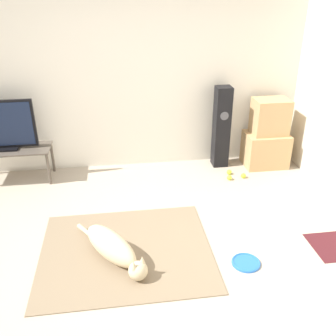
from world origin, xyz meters
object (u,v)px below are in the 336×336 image
(dog, at_px, (113,248))
(frisbee, at_px, (246,263))
(tv_stand, at_px, (8,153))
(tennis_ball_near_speaker, at_px, (229,178))
(cardboard_box_upper, at_px, (270,117))
(cardboard_box_lower, at_px, (265,149))
(tv, at_px, (3,126))
(tennis_ball_loose_on_carpet, at_px, (243,176))
(tennis_ball_by_boxes, at_px, (229,172))
(floor_speaker, at_px, (221,127))

(dog, xyz_separation_m, frisbee, (1.20, -0.22, -0.13))
(tv_stand, relative_size, tennis_ball_near_speaker, 15.93)
(dog, xyz_separation_m, cardboard_box_upper, (2.15, 1.78, 0.57))
(dog, distance_m, cardboard_box_lower, 2.77)
(tv, xyz_separation_m, tennis_ball_near_speaker, (2.80, -0.41, -0.72))
(dog, relative_size, tv_stand, 0.85)
(frisbee, bearing_deg, tennis_ball_loose_on_carpet, 72.50)
(dog, xyz_separation_m, cardboard_box_lower, (2.13, 1.76, 0.09))
(dog, distance_m, tv_stand, 2.21)
(frisbee, bearing_deg, tennis_ball_by_boxes, 78.50)
(floor_speaker, relative_size, tv, 1.45)
(cardboard_box_lower, bearing_deg, floor_speaker, 171.61)
(cardboard_box_upper, xyz_separation_m, tennis_ball_near_speaker, (-0.63, -0.39, -0.67))
(tennis_ball_loose_on_carpet, bearing_deg, tennis_ball_near_speaker, -172.43)
(cardboard_box_upper, xyz_separation_m, tv, (-3.44, 0.01, 0.04))
(cardboard_box_upper, height_order, floor_speaker, floor_speaker)
(tennis_ball_loose_on_carpet, bearing_deg, tv_stand, 172.80)
(tennis_ball_near_speaker, xyz_separation_m, tennis_ball_loose_on_carpet, (0.20, 0.03, 0.00))
(frisbee, relative_size, tennis_ball_near_speaker, 3.99)
(dog, height_order, tennis_ball_by_boxes, dog)
(dog, bearing_deg, cardboard_box_lower, 39.58)
(frisbee, relative_size, floor_speaker, 0.24)
(dog, height_order, cardboard_box_upper, cardboard_box_upper)
(tv_stand, distance_m, tennis_ball_near_speaker, 2.85)
(tennis_ball_near_speaker, distance_m, tennis_ball_loose_on_carpet, 0.20)
(cardboard_box_lower, xyz_separation_m, tennis_ball_loose_on_carpet, (-0.42, -0.36, -0.20))
(floor_speaker, bearing_deg, tv, -178.64)
(dog, relative_size, frisbee, 3.40)
(floor_speaker, xyz_separation_m, tv_stand, (-2.79, -0.07, -0.17))
(dog, height_order, tennis_ball_loose_on_carpet, dog)
(dog, distance_m, tennis_ball_loose_on_carpet, 2.22)
(frisbee, xyz_separation_m, floor_speaker, (0.30, 2.08, 0.55))
(dog, height_order, cardboard_box_lower, cardboard_box_lower)
(cardboard_box_upper, bearing_deg, tennis_ball_loose_on_carpet, -139.68)
(tennis_ball_by_boxes, bearing_deg, tv, 174.94)
(cardboard_box_lower, distance_m, floor_speaker, 0.71)
(tennis_ball_near_speaker, bearing_deg, tennis_ball_by_boxes, 74.90)
(tv_stand, bearing_deg, tennis_ball_near_speaker, -8.24)
(tv_stand, bearing_deg, cardboard_box_lower, -0.39)
(dog, distance_m, floor_speaker, 2.43)
(frisbee, bearing_deg, cardboard_box_upper, 64.63)
(frisbee, relative_size, tv_stand, 0.25)
(cardboard_box_upper, relative_size, tennis_ball_near_speaker, 7.23)
(frisbee, height_order, floor_speaker, floor_speaker)
(tennis_ball_loose_on_carpet, bearing_deg, frisbee, -107.50)
(frisbee, bearing_deg, floor_speaker, 81.67)
(floor_speaker, distance_m, tv, 2.80)
(cardboard_box_upper, xyz_separation_m, tv_stand, (-3.44, 0.01, -0.32))
(frisbee, xyz_separation_m, tennis_ball_by_boxes, (0.36, 1.76, 0.02))
(tv_stand, height_order, tennis_ball_loose_on_carpet, tv_stand)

